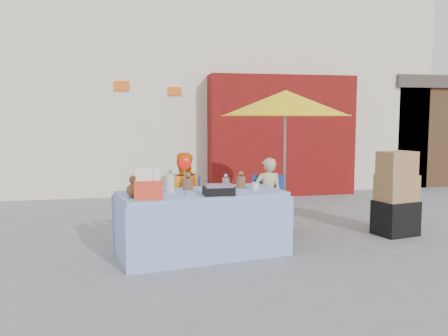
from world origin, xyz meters
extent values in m
plane|color=slate|center=(0.00, 0.00, 0.00)|extent=(80.00, 80.00, 0.00)
cube|color=silver|center=(0.00, 7.00, 2.25)|extent=(12.00, 5.00, 4.50)
cube|color=#3F3833|center=(0.00, 7.00, 4.70)|extent=(12.20, 5.20, 0.40)
cube|color=maroon|center=(2.20, 4.20, 1.30)|extent=(3.20, 0.60, 2.60)
cube|color=#4C331E|center=(6.50, 6.00, 1.20)|extent=(2.60, 3.00, 2.40)
cube|color=#3F3833|center=(6.50, 6.00, 2.55)|extent=(2.80, 3.20, 0.30)
cube|color=orange|center=(-1.20, 4.48, 2.35)|extent=(0.32, 0.04, 0.20)
cube|color=orange|center=(-0.10, 4.48, 2.25)|extent=(0.28, 0.04, 0.18)
cube|color=#8AA4DD|center=(-0.22, -0.04, 0.39)|extent=(2.11, 1.24, 0.78)
cube|color=#8AA4DD|center=(-0.14, -0.49, 0.37)|extent=(2.01, 0.41, 0.73)
cube|color=#8AA4DD|center=(-0.31, 0.41, 0.37)|extent=(2.01, 0.41, 0.73)
cylinder|color=silver|center=(-1.02, -0.03, 0.88)|extent=(0.13, 0.13, 0.19)
cylinder|color=brown|center=(-0.83, 0.11, 0.87)|extent=(0.15, 0.15, 0.17)
cylinder|color=silver|center=(-0.60, 0.00, 0.90)|extent=(0.12, 0.12, 0.23)
cylinder|color=brown|center=(-0.36, 0.15, 0.86)|extent=(0.16, 0.16, 0.15)
cylinder|color=#B2B2B7|center=(0.15, 0.26, 0.85)|extent=(0.11, 0.11, 0.13)
cylinder|color=brown|center=(0.32, 0.17, 0.86)|extent=(0.13, 0.13, 0.16)
cylinder|color=silver|center=(0.10, -0.03, 0.83)|extent=(0.10, 0.10, 0.09)
cylinder|color=silver|center=(0.47, -0.02, 0.83)|extent=(0.10, 0.10, 0.09)
sphere|color=brown|center=(-1.04, -0.30, 0.86)|extent=(0.16, 0.16, 0.16)
ellipsoid|color=red|center=(-0.45, -0.24, 1.15)|extent=(0.16, 0.08, 0.16)
cube|color=red|center=(-0.88, -0.48, 0.89)|extent=(0.33, 0.20, 0.21)
cube|color=black|center=(-0.06, -0.33, 0.83)|extent=(0.40, 0.31, 0.09)
cube|color=navy|center=(-0.35, 0.71, 0.23)|extent=(0.52, 0.50, 0.45)
cube|color=navy|center=(-0.33, 0.93, 0.65)|extent=(0.48, 0.08, 0.40)
cube|color=navy|center=(0.90, 0.71, 0.23)|extent=(0.52, 0.50, 0.45)
cube|color=navy|center=(0.92, 0.93, 0.65)|extent=(0.48, 0.08, 0.40)
imported|color=orange|center=(-0.35, 0.86, 0.60)|extent=(0.62, 0.50, 1.20)
imported|color=tan|center=(0.90, 0.86, 0.56)|extent=(0.43, 0.30, 1.11)
cylinder|color=gray|center=(1.20, 1.01, 1.00)|extent=(0.04, 0.04, 2.00)
cone|color=yellow|center=(1.20, 1.01, 1.90)|extent=(1.90, 1.90, 0.38)
cylinder|color=yellow|center=(1.20, 1.01, 1.72)|extent=(1.90, 1.90, 0.02)
cube|color=black|center=(2.67, 0.38, 0.25)|extent=(0.63, 0.56, 0.50)
cube|color=#9D7247|center=(2.67, 0.38, 0.68)|extent=(0.59, 0.50, 0.38)
cube|color=#9D7247|center=(2.65, 0.36, 1.04)|extent=(0.54, 0.45, 0.34)
ellipsoid|color=yellow|center=(-0.86, -0.04, 0.15)|extent=(0.82, 0.75, 0.30)
camera|label=1|loc=(-1.08, -5.72, 1.68)|focal=38.00mm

